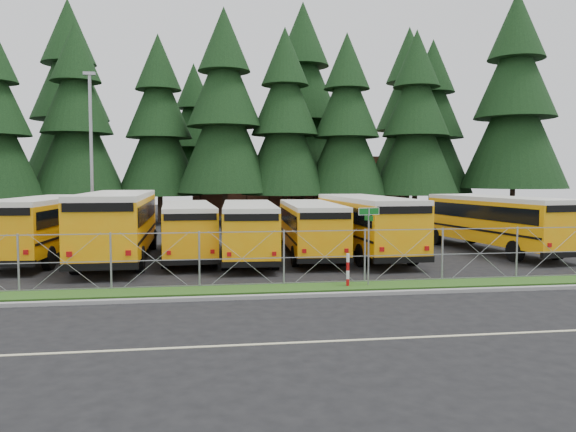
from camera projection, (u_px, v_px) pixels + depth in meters
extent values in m
plane|color=black|center=(306.00, 279.00, 21.32)|extent=(120.00, 120.00, 0.00)
cube|color=gray|center=(323.00, 295.00, 18.26)|extent=(50.00, 0.25, 0.12)
cube|color=#1E4012|center=(315.00, 287.00, 19.64)|extent=(50.00, 1.40, 0.06)
cube|color=beige|center=(366.00, 340.00, 13.42)|extent=(50.00, 0.12, 0.01)
cube|color=brown|center=(295.00, 185.00, 61.46)|extent=(22.00, 10.00, 6.00)
cylinder|color=#96989E|center=(369.00, 247.00, 19.90)|extent=(0.06, 0.06, 2.80)
cube|color=#0D611B|center=(369.00, 211.00, 19.81)|extent=(0.78, 0.22, 0.22)
cube|color=white|center=(369.00, 211.00, 19.81)|extent=(0.82, 0.23, 0.26)
cube|color=#0D611B|center=(369.00, 218.00, 19.83)|extent=(0.16, 0.54, 0.18)
cylinder|color=#B20C0C|center=(348.00, 271.00, 19.76)|extent=(0.11, 0.11, 1.20)
cylinder|color=#96989E|center=(92.00, 159.00, 33.81)|extent=(0.20, 0.20, 10.00)
cube|color=#96989E|center=(89.00, 74.00, 33.46)|extent=(0.70, 0.35, 0.18)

